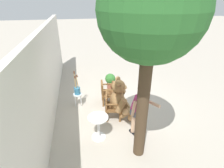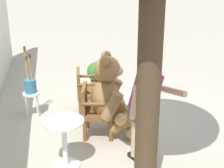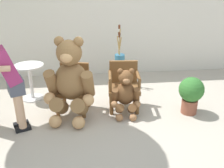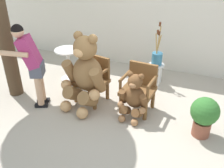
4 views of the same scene
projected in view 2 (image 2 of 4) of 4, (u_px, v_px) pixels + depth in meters
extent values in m
plane|color=#B2A899|center=(116.00, 120.00, 5.82)|extent=(60.00, 60.00, 0.00)
cube|color=brown|center=(98.00, 112.00, 5.18)|extent=(0.65, 0.62, 0.07)
cylinder|color=brown|center=(111.00, 131.00, 5.04)|extent=(0.07, 0.07, 0.37)
cylinder|color=brown|center=(111.00, 118.00, 5.47)|extent=(0.07, 0.07, 0.37)
cylinder|color=brown|center=(85.00, 131.00, 5.04)|extent=(0.07, 0.07, 0.37)
cylinder|color=brown|center=(87.00, 118.00, 5.47)|extent=(0.07, 0.07, 0.37)
cube|color=brown|center=(84.00, 99.00, 5.10)|extent=(0.52, 0.17, 0.42)
cylinder|color=brown|center=(97.00, 104.00, 4.86)|extent=(0.15, 0.48, 0.06)
cylinder|color=brown|center=(111.00, 111.00, 4.90)|extent=(0.05, 0.05, 0.22)
cylinder|color=brown|center=(99.00, 92.00, 5.33)|extent=(0.15, 0.48, 0.06)
cylinder|color=brown|center=(111.00, 98.00, 5.37)|extent=(0.05, 0.05, 0.22)
cube|color=brown|center=(91.00, 93.00, 6.03)|extent=(0.60, 0.57, 0.07)
cylinder|color=brown|center=(103.00, 107.00, 5.91)|extent=(0.07, 0.07, 0.37)
cylinder|color=brown|center=(101.00, 98.00, 6.34)|extent=(0.07, 0.07, 0.37)
cylinder|color=brown|center=(81.00, 108.00, 5.87)|extent=(0.07, 0.07, 0.37)
cylinder|color=brown|center=(80.00, 99.00, 6.30)|extent=(0.07, 0.07, 0.37)
cube|color=brown|center=(78.00, 81.00, 5.92)|extent=(0.52, 0.10, 0.42)
cylinder|color=brown|center=(91.00, 84.00, 5.71)|extent=(0.10, 0.48, 0.06)
cylinder|color=brown|center=(103.00, 90.00, 5.77)|extent=(0.05, 0.05, 0.22)
cylinder|color=brown|center=(90.00, 76.00, 6.18)|extent=(0.10, 0.48, 0.06)
cylinder|color=brown|center=(101.00, 81.00, 6.24)|extent=(0.05, 0.05, 0.22)
ellipsoid|color=olive|center=(105.00, 99.00, 5.12)|extent=(0.66, 0.59, 0.66)
sphere|color=olive|center=(107.00, 69.00, 4.95)|extent=(0.42, 0.42, 0.42)
ellipsoid|color=tan|center=(118.00, 71.00, 4.96)|extent=(0.23, 0.19, 0.15)
sphere|color=black|center=(118.00, 70.00, 4.96)|extent=(0.06, 0.06, 0.06)
sphere|color=olive|center=(106.00, 61.00, 4.75)|extent=(0.17, 0.17, 0.17)
sphere|color=olive|center=(106.00, 56.00, 5.04)|extent=(0.17, 0.17, 0.17)
cylinder|color=olive|center=(112.00, 106.00, 4.83)|extent=(0.26, 0.40, 0.50)
sphere|color=tan|center=(120.00, 119.00, 4.89)|extent=(0.20, 0.20, 0.20)
cylinder|color=olive|center=(112.00, 92.00, 5.41)|extent=(0.26, 0.40, 0.50)
sphere|color=tan|center=(120.00, 103.00, 5.50)|extent=(0.20, 0.20, 0.20)
cylinder|color=olive|center=(120.00, 123.00, 5.08)|extent=(0.32, 0.45, 0.39)
sphere|color=tan|center=(132.00, 133.00, 5.12)|extent=(0.21, 0.21, 0.21)
cylinder|color=olive|center=(120.00, 114.00, 5.41)|extent=(0.32, 0.45, 0.39)
sphere|color=tan|center=(131.00, 123.00, 5.48)|extent=(0.21, 0.21, 0.21)
ellipsoid|color=brown|center=(100.00, 93.00, 6.07)|extent=(0.37, 0.32, 0.40)
sphere|color=brown|center=(101.00, 77.00, 5.97)|extent=(0.26, 0.26, 0.26)
ellipsoid|color=#A47148|center=(107.00, 78.00, 5.99)|extent=(0.13, 0.10, 0.09)
sphere|color=black|center=(107.00, 78.00, 5.99)|extent=(0.04, 0.04, 0.04)
sphere|color=brown|center=(101.00, 74.00, 5.84)|extent=(0.10, 0.10, 0.10)
sphere|color=brown|center=(100.00, 71.00, 6.02)|extent=(0.10, 0.10, 0.10)
cylinder|color=brown|center=(104.00, 96.00, 5.90)|extent=(0.13, 0.23, 0.30)
sphere|color=#A47148|center=(109.00, 103.00, 5.95)|extent=(0.12, 0.12, 0.12)
cylinder|color=brown|center=(103.00, 89.00, 6.25)|extent=(0.13, 0.23, 0.30)
sphere|color=#A47148|center=(107.00, 95.00, 6.32)|extent=(0.12, 0.12, 0.12)
cylinder|color=brown|center=(108.00, 105.00, 6.06)|extent=(0.17, 0.26, 0.24)
sphere|color=#A47148|center=(114.00, 110.00, 6.10)|extent=(0.13, 0.13, 0.13)
cylinder|color=brown|center=(107.00, 100.00, 6.26)|extent=(0.17, 0.26, 0.24)
sphere|color=#A47148|center=(113.00, 105.00, 6.32)|extent=(0.13, 0.13, 0.13)
cube|color=black|center=(135.00, 157.00, 4.59)|extent=(0.26, 0.18, 0.06)
cylinder|color=tan|center=(135.00, 130.00, 4.44)|extent=(0.12, 0.12, 0.82)
cube|color=black|center=(144.00, 153.00, 4.69)|extent=(0.26, 0.18, 0.06)
cylinder|color=tan|center=(145.00, 127.00, 4.54)|extent=(0.12, 0.12, 0.82)
cube|color=#4C5160|center=(141.00, 111.00, 4.40)|extent=(0.32, 0.36, 0.24)
cube|color=#9E2D66|center=(146.00, 91.00, 4.22)|extent=(0.46, 0.44, 0.58)
sphere|color=tan|center=(154.00, 68.00, 4.00)|extent=(0.21, 0.21, 0.21)
sphere|color=black|center=(154.00, 67.00, 3.99)|extent=(0.21, 0.21, 0.21)
cylinder|color=tan|center=(169.00, 90.00, 4.12)|extent=(0.55, 0.30, 0.15)
cylinder|color=tan|center=(135.00, 103.00, 4.16)|extent=(0.18, 0.14, 0.51)
cylinder|color=silver|center=(31.00, 93.00, 5.88)|extent=(0.34, 0.34, 0.03)
cylinder|color=silver|center=(27.00, 103.00, 6.03)|extent=(0.04, 0.04, 0.43)
cylinder|color=silver|center=(27.00, 107.00, 5.85)|extent=(0.04, 0.04, 0.43)
cylinder|color=silver|center=(38.00, 102.00, 6.07)|extent=(0.04, 0.04, 0.43)
cylinder|color=silver|center=(37.00, 106.00, 5.88)|extent=(0.04, 0.04, 0.43)
cylinder|color=teal|center=(30.00, 86.00, 5.83)|extent=(0.22, 0.22, 0.26)
cylinder|color=tan|center=(28.00, 75.00, 5.74)|extent=(0.11, 0.05, 0.55)
cylinder|color=#592D19|center=(26.00, 58.00, 5.63)|extent=(0.06, 0.05, 0.09)
cylinder|color=tan|center=(31.00, 74.00, 5.73)|extent=(0.10, 0.07, 0.60)
cylinder|color=#592D19|center=(30.00, 56.00, 5.62)|extent=(0.05, 0.05, 0.09)
cylinder|color=tan|center=(27.00, 70.00, 5.71)|extent=(0.07, 0.04, 0.74)
cylinder|color=#592D19|center=(24.00, 49.00, 5.57)|extent=(0.05, 0.05, 0.08)
cylinder|color=white|center=(63.00, 122.00, 4.19)|extent=(0.56, 0.56, 0.03)
cylinder|color=white|center=(65.00, 145.00, 4.31)|extent=(0.07, 0.07, 0.69)
cylinder|color=white|center=(66.00, 165.00, 4.42)|extent=(0.40, 0.40, 0.03)
cylinder|color=#473523|center=(149.00, 83.00, 3.45)|extent=(0.27, 0.27, 2.87)
cylinder|color=brown|center=(97.00, 85.00, 7.24)|extent=(0.28, 0.28, 0.26)
sphere|color=#33702D|center=(96.00, 72.00, 7.13)|extent=(0.44, 0.44, 0.44)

